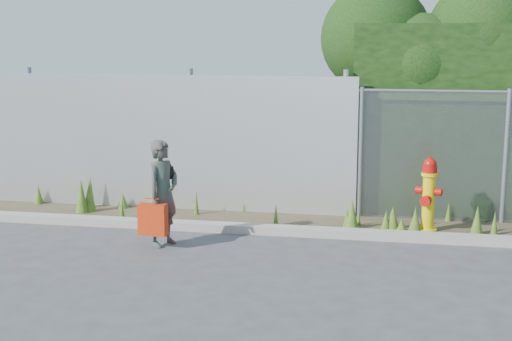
{
  "coord_description": "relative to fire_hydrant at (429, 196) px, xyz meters",
  "views": [
    {
      "loc": [
        1.45,
        -8.0,
        2.8
      ],
      "look_at": [
        -0.3,
        1.4,
        1.0
      ],
      "focal_mm": 50.0,
      "sensor_mm": 36.0,
      "label": 1
    }
  ],
  "objects": [
    {
      "name": "curb",
      "position": [
        -2.07,
        -0.49,
        -0.48
      ],
      "size": [
        16.0,
        0.22,
        0.12
      ],
      "primitive_type": "cube",
      "color": "gray",
      "rests_on": "ground"
    },
    {
      "name": "corrugated_fence",
      "position": [
        -5.31,
        0.71,
        0.56
      ],
      "size": [
        8.5,
        0.21,
        2.3
      ],
      "color": "silver",
      "rests_on": "ground"
    },
    {
      "name": "weed_strip",
      "position": [
        -2.47,
        0.17,
        -0.42
      ],
      "size": [
        16.0,
        1.31,
        0.55
      ],
      "color": "#3F3624",
      "rests_on": "ground"
    },
    {
      "name": "fire_hydrant",
      "position": [
        0.0,
        0.0,
        0.0
      ],
      "size": [
        0.38,
        0.34,
        1.12
      ],
      "rotation": [
        0.0,
        0.0,
        -0.33
      ],
      "color": "yellow",
      "rests_on": "ground"
    },
    {
      "name": "red_tote_bag",
      "position": [
        -3.65,
        -1.51,
        -0.14
      ],
      "size": [
        0.39,
        0.14,
        0.5
      ],
      "rotation": [
        0.0,
        0.0,
        -0.08
      ],
      "color": "#B0270A"
    },
    {
      "name": "ground",
      "position": [
        -2.07,
        -2.29,
        -0.54
      ],
      "size": [
        80.0,
        80.0,
        0.0
      ],
      "primitive_type": "plane",
      "color": "#3F3E41",
      "rests_on": "ground"
    },
    {
      "name": "woman",
      "position": [
        -3.57,
        -1.3,
        0.18
      ],
      "size": [
        0.53,
        0.62,
        1.45
      ],
      "primitive_type": "imported",
      "rotation": [
        0.0,
        0.0,
        1.14
      ],
      "color": "#0F6452",
      "rests_on": "ground"
    },
    {
      "name": "black_shoulder_bag",
      "position": [
        -3.58,
        -1.15,
        0.44
      ],
      "size": [
        0.22,
        0.09,
        0.17
      ],
      "rotation": [
        0.0,
        0.0,
        -0.31
      ],
      "color": "black"
    }
  ]
}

